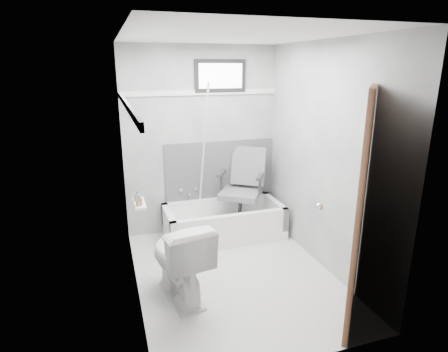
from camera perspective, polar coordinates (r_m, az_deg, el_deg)
name	(u,v)px	position (r m, az deg, el deg)	size (l,w,h in m)	color
floor	(234,275)	(4.13, 1.53, -14.79)	(2.60, 2.60, 0.00)	white
ceiling	(236,35)	(3.54, 1.84, 20.66)	(2.60, 2.60, 0.00)	silver
wall_back	(202,141)	(4.87, -3.42, 5.28)	(2.00, 0.02, 2.40)	slate
wall_front	(300,214)	(2.52, 11.53, -5.74)	(2.00, 0.02, 2.40)	slate
wall_left	(130,175)	(3.46, -14.14, 0.19)	(0.02, 2.60, 2.40)	slate
wall_right	(324,159)	(4.09, 15.04, 2.58)	(0.02, 2.60, 2.40)	slate
bathtub	(224,221)	(4.87, -0.01, -6.91)	(1.50, 0.70, 0.42)	white
office_chair	(240,188)	(4.84, 2.48, -1.86)	(0.58, 0.58, 1.00)	slate
toilet	(179,259)	(3.62, -6.85, -12.47)	(0.45, 0.81, 0.79)	white
door	(413,223)	(3.18, 26.86, -6.39)	(0.78, 0.78, 2.00)	brown
window	(220,76)	(4.83, -0.57, 15.02)	(0.66, 0.04, 0.40)	black
backerboard	(220,170)	(5.01, -0.55, 0.95)	(1.50, 0.02, 0.78)	#4C4C4F
trim_back	(201,93)	(4.77, -3.51, 12.57)	(2.00, 0.02, 0.06)	white
trim_left	(126,105)	(3.35, -14.66, 10.45)	(0.02, 2.60, 0.06)	white
pole	(203,157)	(4.66, -3.20, 2.89)	(0.02, 0.02, 1.95)	silver
shelf	(140,204)	(3.60, -12.75, -4.12)	(0.10, 0.32, 0.03)	white
soap_bottle_a	(139,200)	(3.50, -12.86, -3.57)	(0.05, 0.05, 0.11)	#926E49
soap_bottle_b	(137,196)	(3.64, -13.06, -2.93)	(0.07, 0.07, 0.10)	#476683
faucet	(188,191)	(4.96, -5.45, -2.32)	(0.26, 0.10, 0.16)	silver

